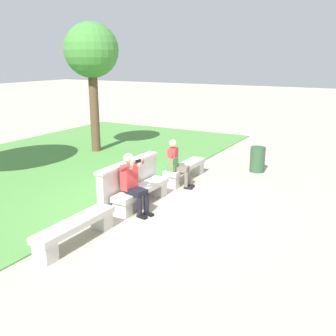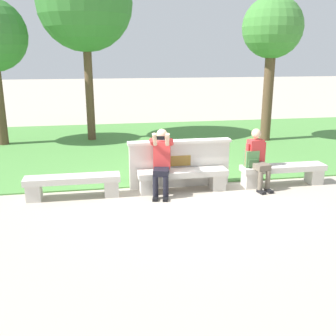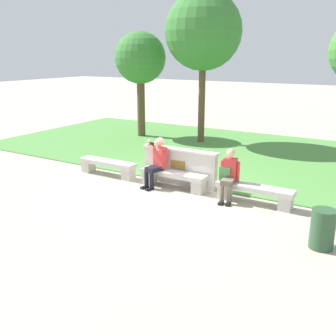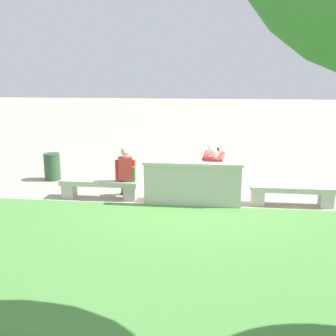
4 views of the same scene
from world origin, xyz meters
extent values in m
plane|color=#B2A593|center=(0.00, 0.00, 0.00)|extent=(80.00, 80.00, 0.00)
cube|color=#518E42|center=(0.00, 4.38, 0.01)|extent=(18.31, 8.00, 0.03)
cube|color=beige|center=(-2.23, 0.00, 0.39)|extent=(1.86, 0.40, 0.12)
cube|color=beige|center=(-2.98, 0.00, 0.17)|extent=(0.28, 0.34, 0.33)
cube|color=beige|center=(-1.48, 0.00, 0.17)|extent=(0.28, 0.34, 0.33)
cube|color=beige|center=(0.00, 0.00, 0.39)|extent=(1.86, 0.40, 0.12)
cube|color=beige|center=(-0.75, 0.00, 0.17)|extent=(0.28, 0.34, 0.33)
cube|color=beige|center=(0.75, 0.00, 0.17)|extent=(0.28, 0.34, 0.33)
cube|color=beige|center=(2.23, 0.00, 0.39)|extent=(1.86, 0.40, 0.12)
cube|color=beige|center=(1.48, 0.00, 0.17)|extent=(0.28, 0.34, 0.33)
cube|color=beige|center=(2.98, 0.00, 0.17)|extent=(0.28, 0.34, 0.33)
cube|color=beige|center=(0.00, 0.34, 0.47)|extent=(2.15, 0.18, 0.95)
cube|color=beige|center=(0.00, 0.34, 0.98)|extent=(2.21, 0.24, 0.06)
cube|color=brown|center=(0.00, 0.24, 0.59)|extent=(0.44, 0.02, 0.22)
cube|color=black|center=(-0.64, -0.41, 0.03)|extent=(0.15, 0.26, 0.06)
cylinder|color=black|center=(-0.62, -0.35, 0.24)|extent=(0.11, 0.11, 0.42)
cube|color=black|center=(-0.44, -0.46, 0.03)|extent=(0.15, 0.26, 0.06)
cylinder|color=black|center=(-0.43, -0.39, 0.24)|extent=(0.11, 0.11, 0.42)
cube|color=black|center=(-0.48, -0.18, 0.51)|extent=(0.39, 0.48, 0.12)
cube|color=#D83838|center=(-0.43, 0.04, 0.79)|extent=(0.38, 0.29, 0.56)
sphere|color=beige|center=(-0.43, 0.04, 1.21)|extent=(0.22, 0.22, 0.22)
cylinder|color=#D83838|center=(-0.64, -0.01, 1.08)|extent=(0.16, 0.32, 0.21)
cylinder|color=beige|center=(-0.61, -0.17, 1.16)|extent=(0.14, 0.20, 0.27)
cylinder|color=#D83838|center=(-0.27, -0.10, 1.08)|extent=(0.16, 0.32, 0.21)
cylinder|color=beige|center=(-0.36, -0.22, 1.16)|extent=(0.10, 0.19, 0.27)
cube|color=black|center=(-0.50, -0.25, 1.20)|extent=(0.15, 0.05, 0.08)
cube|color=black|center=(1.56, -0.43, 0.03)|extent=(0.14, 0.23, 0.06)
cylinder|color=#6B6051|center=(1.55, -0.37, 0.24)|extent=(0.10, 0.10, 0.42)
cube|color=black|center=(1.74, -0.40, 0.03)|extent=(0.14, 0.23, 0.06)
cylinder|color=#6B6051|center=(1.73, -0.34, 0.24)|extent=(0.10, 0.10, 0.42)
cube|color=#6B6051|center=(1.61, -0.18, 0.51)|extent=(0.34, 0.44, 0.12)
cube|color=#D83838|center=(1.57, 0.04, 0.77)|extent=(0.35, 0.25, 0.52)
sphere|color=beige|center=(1.57, 0.04, 1.16)|extent=(0.20, 0.20, 0.20)
cylinder|color=#D83838|center=(1.38, -0.01, 0.72)|extent=(0.08, 0.08, 0.48)
cylinder|color=#D83838|center=(1.77, 0.05, 0.72)|extent=(0.08, 0.08, 0.48)
cube|color=#4C7F47|center=(1.48, 0.01, 0.63)|extent=(0.28, 0.20, 0.36)
cube|color=#395F35|center=(1.48, -0.10, 0.56)|extent=(0.20, 0.06, 0.16)
torus|color=black|center=(1.48, 0.01, 0.83)|extent=(0.10, 0.02, 0.10)
cylinder|color=brown|center=(-4.63, 5.23, 1.33)|extent=(0.33, 0.33, 2.66)
sphere|color=#387A33|center=(-4.63, 5.23, 3.29)|extent=(2.11, 2.11, 2.11)
cylinder|color=brown|center=(-1.89, 5.47, 1.69)|extent=(0.26, 0.26, 3.39)
sphere|color=#387A33|center=(-1.89, 5.47, 4.27)|extent=(2.92, 2.92, 2.92)
cylinder|color=#2D5133|center=(4.03, -1.50, 0.38)|extent=(0.44, 0.44, 0.75)
camera|label=1|loc=(-7.16, -4.69, 3.30)|focal=42.00mm
camera|label=2|loc=(-1.68, -7.58, 2.75)|focal=42.00mm
camera|label=3|loc=(4.98, -8.57, 3.44)|focal=42.00mm
camera|label=4|loc=(-0.46, 8.72, 2.89)|focal=42.00mm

